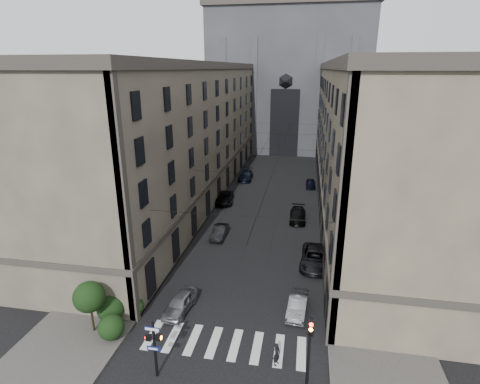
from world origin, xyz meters
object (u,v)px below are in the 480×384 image
Objects in this scene: pedestrian at (277,354)px; car_right_midnear at (315,258)px; car_left_midnear at (220,232)px; car_left_far at (246,175)px; car_right_far at (311,183)px; traffic_light_right at (309,345)px; gothic_tower at (289,69)px; car_right_near at (298,305)px; pedestrian_signal_left at (154,345)px; car_right_midfar at (298,215)px; car_left_near at (180,303)px; car_left_midfar at (224,198)px.

car_right_midnear is at bearing 11.50° from pedestrian.
car_left_midnear is 11.32m from car_right_midnear.
car_right_far is (10.89, -2.42, -0.12)m from car_left_far.
traffic_light_right is 1.31× the size of car_left_midnear.
gothic_tower reaches higher than car_right_midnear.
gothic_tower is at bearing 99.44° from car_right_near.
car_right_midfar is at bearing 73.74° from pedestrian_signal_left.
car_right_far is at bearing 63.67° from car_left_midnear.
traffic_light_right reaches higher than car_right_midnear.
pedestrian_signal_left is 1.07× the size of car_right_far.
car_right_near is at bearing -96.67° from car_right_midnear.
car_right_near is 0.82× the size of car_right_midfar.
pedestrian reaches higher than car_right_midnear.
car_right_far is 38.59m from pedestrian.
traffic_light_right is at bearing -24.95° from car_left_near.
car_right_midnear is 13.61m from pedestrian.
pedestrian reaches higher than car_right_midfar.
gothic_tower is 35.13m from car_left_far.
car_right_midnear is 1.17× the size of car_right_midfar.
car_left_midnear is at bearing -117.71° from car_right_far.
car_right_far is at bearing 82.64° from car_right_midfar.
car_left_far is (1.16, 11.82, 0.03)m from car_left_midfar.
gothic_tower is at bearing 25.07° from pedestrian.
pedestrian_signal_left is (-3.51, -73.46, -15.48)m from gothic_tower.
car_right_midnear is at bearing -80.85° from car_right_midfar.
gothic_tower is at bearing 85.10° from car_left_midnear.
car_left_far is at bearing 118.42° from car_right_midfar.
car_left_near is 24.92m from car_left_midfar.
traffic_light_right reaches higher than car_right_far.
pedestrian reaches higher than car_left_far.
pedestrian_signal_left is at bearing -92.74° from gothic_tower.
car_right_midfar is at bearing 103.43° from car_right_midnear.
gothic_tower is at bearing 94.30° from car_right_midfar.
car_left_midnear is 23.11m from car_left_far.
car_left_far is (-10.64, 42.74, -2.53)m from traffic_light_right.
gothic_tower is at bearing 93.27° from car_left_near.
gothic_tower is 10.22× the size of car_right_midnear.
pedestrian_signal_left is 18.43m from car_right_midnear.
car_left_midfar is at bearing 120.48° from car_right_near.
car_right_midnear is (9.71, 15.59, -1.53)m from pedestrian_signal_left.
car_right_midnear is 3.56× the size of pedestrian.
car_right_far is at bearing -14.97° from car_left_far.
car_left_near reaches higher than car_left_midnear.
gothic_tower reaches higher than car_left_near.
traffic_light_right is 15.39m from car_right_midnear.
car_right_midfar is at bearing -98.26° from car_right_far.
car_left_midnear is 22.99m from car_right_far.
car_left_far is (-0.84, 23.10, 0.11)m from car_left_midnear.
pedestrian is (-1.90, 1.80, -2.49)m from traffic_light_right.
traffic_light_right is 33.19m from car_left_midfar.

